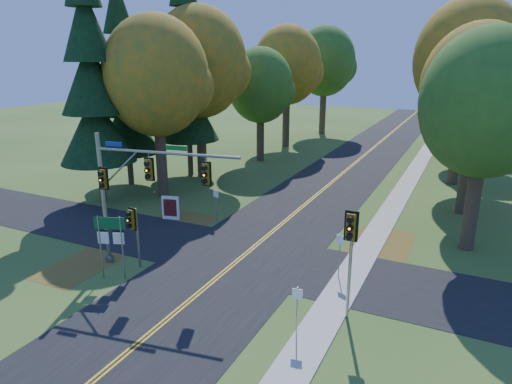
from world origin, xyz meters
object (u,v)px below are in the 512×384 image
at_px(east_signal_pole, 351,238).
at_px(route_sign_cluster, 110,235).
at_px(traffic_mast, 134,184).
at_px(info_kiosk, 171,208).

bearing_deg(east_signal_pole, route_sign_cluster, -173.82).
xyz_separation_m(traffic_mast, east_signal_pole, (11.51, -0.21, -0.84)).
bearing_deg(traffic_mast, info_kiosk, 103.95).
bearing_deg(info_kiosk, route_sign_cluster, -88.30).
distance_m(traffic_mast, info_kiosk, 8.35).
bearing_deg(route_sign_cluster, info_kiosk, 86.18).
height_order(traffic_mast, route_sign_cluster, traffic_mast).
height_order(traffic_mast, east_signal_pole, traffic_mast).
bearing_deg(traffic_mast, route_sign_cluster, -110.96).
bearing_deg(east_signal_pole, traffic_mast, 178.18).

